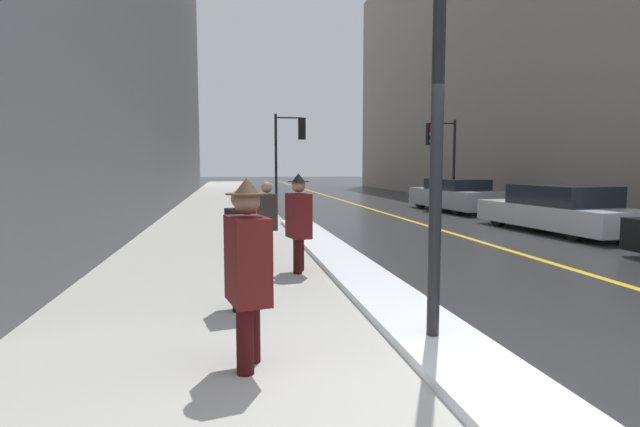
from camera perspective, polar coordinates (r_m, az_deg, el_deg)
The scene contains 15 objects.
ground_plane at distance 4.03m, azimuth 17.10°, elevation -20.48°, with size 160.00×160.00×0.00m, color #2D2D30.
sidewalk_slab at distance 18.29m, azimuth -11.18°, elevation -0.14°, with size 4.00×80.00×0.01m.
road_centre_stripe at distance 19.16m, azimuth 7.07°, elevation 0.16°, with size 0.16×80.00×0.00m.
snow_bank_curb at distance 9.07m, azimuth 2.50°, elevation -5.34°, with size 0.90×12.80×0.11m.
building_facade_left at distance 24.44m, azimuth -23.76°, elevation 18.12°, with size 6.00×36.00×14.61m.
building_facade_right at distance 29.82m, azimuth 20.43°, elevation 16.94°, with size 6.00×36.00×15.74m.
lamp_post at distance 4.94m, azimuth 13.38°, elevation 16.03°, with size 0.28×0.28×4.39m.
traffic_light_near at distance 21.21m, azimuth -3.25°, elevation 8.36°, with size 1.31×0.32×3.92m.
traffic_light_far at distance 21.15m, azimuth 13.49°, elevation 7.68°, with size 1.31×0.34×3.65m.
pedestrian_in_fedora at distance 4.29m, azimuth -8.26°, elevation -5.96°, with size 0.40×0.56×1.65m.
pedestrian_nearside at distance 6.10m, azimuth -9.10°, elevation -3.45°, with size 0.37×0.52×1.46m.
pedestrian_trailing at distance 8.13m, azimuth -2.46°, elevation -0.61°, with size 0.39×0.55×1.63m.
pedestrian_in_glasses at distance 9.48m, azimuth -6.08°, elevation -0.27°, with size 0.37×0.52×1.46m.
parked_car_white at distance 14.71m, azimuth 25.60°, elevation 0.37°, with size 2.14×4.97×1.25m.
parked_car_silver at distance 20.19m, azimuth 15.18°, elevation 2.01°, with size 2.04×4.87×1.25m.
Camera 1 is at (-1.71, -3.20, 1.74)m, focal length 28.00 mm.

